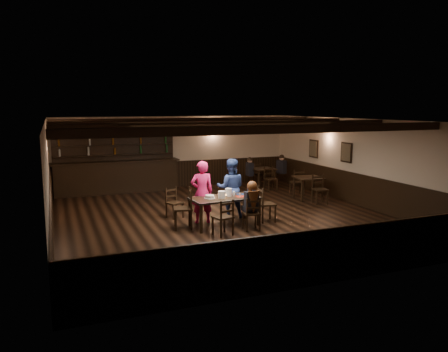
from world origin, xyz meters
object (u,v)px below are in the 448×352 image
object	(u,v)px
dining_table	(224,200)
woman_pink	(202,192)
bar_counter	(116,172)
man_blue	(231,188)
chair_near_left	(225,215)
cake	(210,197)
chair_near_right	(252,211)

from	to	relation	value
dining_table	woman_pink	size ratio (longest dim) A/B	1.08
dining_table	bar_counter	size ratio (longest dim) A/B	0.40
dining_table	man_blue	size ratio (longest dim) A/B	1.10
man_blue	bar_counter	world-z (taller)	bar_counter
man_blue	chair_near_left	bearing A→B (deg)	86.82
man_blue	dining_table	bearing A→B (deg)	80.96
dining_table	woman_pink	bearing A→B (deg)	132.44
chair_near_left	bar_counter	distance (m)	6.61
chair_near_left	man_blue	size ratio (longest dim) A/B	0.54
cake	dining_table	bearing A→B (deg)	-2.11
dining_table	man_blue	distance (m)	0.95
dining_table	man_blue	xyz separation A→B (m)	(0.51, 0.79, 0.14)
cake	bar_counter	world-z (taller)	bar_counter
cake	chair_near_right	bearing A→B (deg)	-38.53
dining_table	chair_near_right	size ratio (longest dim) A/B	2.13
woman_pink	chair_near_right	bearing A→B (deg)	135.37
dining_table	chair_near_left	xyz separation A→B (m)	(-0.32, -0.85, -0.16)
dining_table	woman_pink	xyz separation A→B (m)	(-0.44, 0.48, 0.15)
man_blue	cake	distance (m)	1.19
dining_table	chair_near_right	bearing A→B (deg)	-54.81
chair_near_right	bar_counter	xyz separation A→B (m)	(-2.45, 6.23, 0.23)
chair_near_right	man_blue	distance (m)	1.51
cake	chair_near_left	bearing A→B (deg)	-85.41
woman_pink	man_blue	xyz separation A→B (m)	(0.95, 0.31, -0.01)
dining_table	woman_pink	world-z (taller)	woman_pink
dining_table	cake	distance (m)	0.41
chair_near_left	man_blue	xyz separation A→B (m)	(0.83, 1.65, 0.30)
chair_near_left	dining_table	bearing A→B (deg)	69.18
dining_table	chair_near_left	bearing A→B (deg)	-110.82
man_blue	bar_counter	bearing A→B (deg)	-38.80
bar_counter	dining_table	bearing A→B (deg)	-70.49
cake	woman_pink	bearing A→B (deg)	95.89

